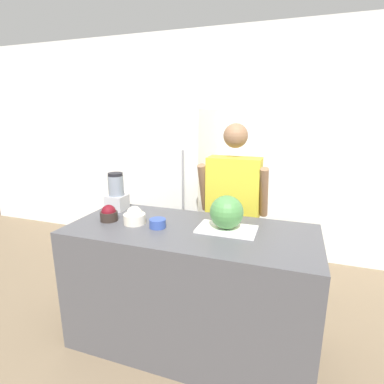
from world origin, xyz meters
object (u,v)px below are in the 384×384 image
at_px(bowl_small_blue, 158,223).
at_px(blender, 116,193).
at_px(person, 233,213).
at_px(bowl_cream, 134,217).
at_px(refrigerator, 176,187).
at_px(bowl_cherries, 109,214).
at_px(watermelon, 227,212).

bearing_deg(bowl_small_blue, blender, 151.78).
bearing_deg(blender, person, 30.17).
distance_m(bowl_small_blue, blender, 0.57).
height_order(person, bowl_cream, person).
bearing_deg(refrigerator, bowl_cherries, -89.63).
xyz_separation_m(person, bowl_cherries, (-0.77, -0.76, 0.15)).
bearing_deg(bowl_cream, person, 53.08).
distance_m(refrigerator, blender, 1.11).
bearing_deg(bowl_cream, blender, 140.71).
bearing_deg(bowl_cherries, bowl_small_blue, -1.34).
bearing_deg(bowl_cream, bowl_cherries, -177.98).
height_order(refrigerator, watermelon, refrigerator).
relative_size(person, bowl_small_blue, 13.89).
xyz_separation_m(refrigerator, person, (0.78, -0.58, -0.05)).
relative_size(bowl_cream, bowl_small_blue, 1.36).
height_order(bowl_cherries, bowl_cream, bowl_cream).
bearing_deg(watermelon, bowl_cherries, -173.31).
bearing_deg(bowl_cherries, watermelon, 6.69).
relative_size(refrigerator, person, 1.08).
xyz_separation_m(person, blender, (-0.86, -0.50, 0.24)).
height_order(watermelon, blender, blender).
distance_m(refrigerator, person, 0.98).
bearing_deg(bowl_small_blue, bowl_cream, 174.96).
height_order(person, watermelon, person).
bearing_deg(bowl_cherries, blender, 110.04).
bearing_deg(bowl_cream, refrigerator, 99.26).
bearing_deg(person, watermelon, -82.66).
distance_m(bowl_cherries, bowl_small_blue, 0.40).
xyz_separation_m(person, watermelon, (0.08, -0.66, 0.22)).
bearing_deg(refrigerator, blender, -94.43).
distance_m(person, bowl_small_blue, 0.86).
xyz_separation_m(person, bowl_small_blue, (-0.37, -0.77, 0.13)).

